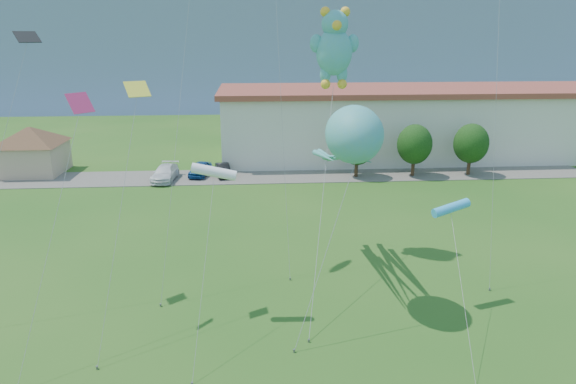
{
  "coord_description": "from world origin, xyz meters",
  "views": [
    {
      "loc": [
        -0.79,
        -16.94,
        14.05
      ],
      "look_at": [
        1.01,
        8.0,
        6.45
      ],
      "focal_mm": 32.0,
      "sensor_mm": 36.0,
      "label": 1
    }
  ],
  "objects_px": {
    "parked_car_white": "(165,173)",
    "teddy_bear_kite": "(334,46)",
    "parked_car_black": "(223,170)",
    "octopus_kite": "(348,145)",
    "parked_car_blue": "(200,169)",
    "warehouse": "(470,121)",
    "pavilion": "(31,146)"
  },
  "relations": [
    {
      "from": "octopus_kite",
      "to": "parked_car_blue",
      "type": "bearing_deg",
      "value": 111.94
    },
    {
      "from": "parked_car_white",
      "to": "teddy_bear_kite",
      "type": "bearing_deg",
      "value": -45.86
    },
    {
      "from": "parked_car_black",
      "to": "warehouse",
      "type": "bearing_deg",
      "value": 6.7
    },
    {
      "from": "parked_car_white",
      "to": "parked_car_black",
      "type": "relative_size",
      "value": 1.32
    },
    {
      "from": "parked_car_black",
      "to": "octopus_kite",
      "type": "bearing_deg",
      "value": -82.08
    },
    {
      "from": "parked_car_white",
      "to": "teddy_bear_kite",
      "type": "height_order",
      "value": "teddy_bear_kite"
    },
    {
      "from": "parked_car_black",
      "to": "parked_car_blue",
      "type": "bearing_deg",
      "value": 163.43
    },
    {
      "from": "warehouse",
      "to": "parked_car_blue",
      "type": "relative_size",
      "value": 14.66
    },
    {
      "from": "parked_car_blue",
      "to": "teddy_bear_kite",
      "type": "bearing_deg",
      "value": -48.98
    },
    {
      "from": "warehouse",
      "to": "parked_car_white",
      "type": "relative_size",
      "value": 11.95
    },
    {
      "from": "parked_car_white",
      "to": "octopus_kite",
      "type": "xyz_separation_m",
      "value": [
        13.92,
        -24.6,
        7.74
      ]
    },
    {
      "from": "parked_car_blue",
      "to": "octopus_kite",
      "type": "height_order",
      "value": "octopus_kite"
    },
    {
      "from": "teddy_bear_kite",
      "to": "parked_car_white",
      "type": "bearing_deg",
      "value": 128.36
    },
    {
      "from": "pavilion",
      "to": "warehouse",
      "type": "relative_size",
      "value": 0.15
    },
    {
      "from": "teddy_bear_kite",
      "to": "warehouse",
      "type": "bearing_deg",
      "value": 52.32
    },
    {
      "from": "parked_car_white",
      "to": "parked_car_blue",
      "type": "bearing_deg",
      "value": 30.07
    },
    {
      "from": "warehouse",
      "to": "parked_car_white",
      "type": "xyz_separation_m",
      "value": [
        -35.61,
        -9.93,
        -3.32
      ]
    },
    {
      "from": "octopus_kite",
      "to": "warehouse",
      "type": "bearing_deg",
      "value": 57.88
    },
    {
      "from": "warehouse",
      "to": "parked_car_blue",
      "type": "height_order",
      "value": "warehouse"
    },
    {
      "from": "teddy_bear_kite",
      "to": "parked_car_black",
      "type": "bearing_deg",
      "value": 113.61
    },
    {
      "from": "warehouse",
      "to": "parked_car_blue",
      "type": "bearing_deg",
      "value": -165.38
    },
    {
      "from": "pavilion",
      "to": "teddy_bear_kite",
      "type": "bearing_deg",
      "value": -37.38
    },
    {
      "from": "pavilion",
      "to": "parked_car_white",
      "type": "height_order",
      "value": "pavilion"
    },
    {
      "from": "octopus_kite",
      "to": "parked_car_black",
      "type": "bearing_deg",
      "value": 107.48
    },
    {
      "from": "parked_car_black",
      "to": "octopus_kite",
      "type": "xyz_separation_m",
      "value": [
        8.14,
        -25.84,
        7.84
      ]
    },
    {
      "from": "parked_car_white",
      "to": "octopus_kite",
      "type": "distance_m",
      "value": 29.31
    },
    {
      "from": "warehouse",
      "to": "teddy_bear_kite",
      "type": "xyz_separation_m",
      "value": [
        -21.47,
        -27.8,
        9.34
      ]
    },
    {
      "from": "parked_car_black",
      "to": "octopus_kite",
      "type": "relative_size",
      "value": 0.32
    },
    {
      "from": "parked_car_blue",
      "to": "teddy_bear_kite",
      "type": "distance_m",
      "value": 25.55
    },
    {
      "from": "parked_car_black",
      "to": "teddy_bear_kite",
      "type": "distance_m",
      "value": 24.45
    },
    {
      "from": "octopus_kite",
      "to": "pavilion",
      "type": "bearing_deg",
      "value": 134.77
    },
    {
      "from": "parked_car_blue",
      "to": "warehouse",
      "type": "bearing_deg",
      "value": 26.66
    }
  ]
}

